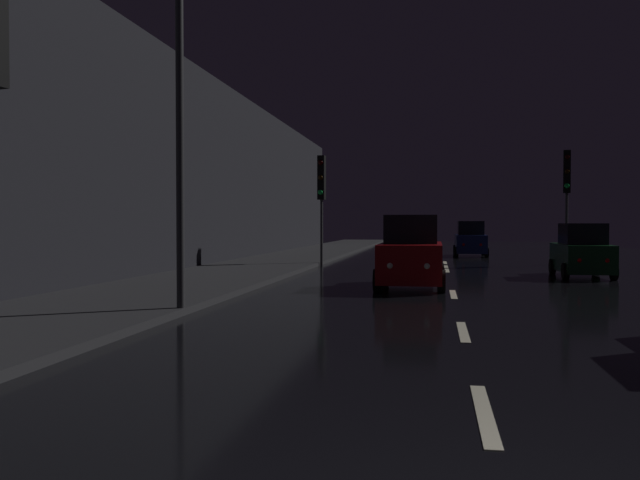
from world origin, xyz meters
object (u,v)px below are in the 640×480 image
(traffic_light_far_right, at_px, (567,181))
(car_distant_taillights, at_px, (470,240))
(car_approaching_headlights, at_px, (411,254))
(car_parked_right_far, at_px, (582,252))
(streetlamp_overhead, at_px, (200,56))
(traffic_light_far_left, at_px, (321,186))

(traffic_light_far_right, height_order, car_distant_taillights, traffic_light_far_right)
(car_approaching_headlights, relative_size, car_parked_right_far, 1.13)
(traffic_light_far_right, bearing_deg, streetlamp_overhead, -20.58)
(car_distant_taillights, bearing_deg, car_approaching_headlights, 172.16)
(car_parked_right_far, bearing_deg, traffic_light_far_right, -6.39)
(traffic_light_far_right, xyz_separation_m, streetlamp_overhead, (-10.38, -18.67, 1.43))
(car_distant_taillights, bearing_deg, traffic_light_far_right, -152.36)
(car_approaching_headlights, distance_m, car_parked_right_far, 7.42)
(car_parked_right_far, bearing_deg, car_approaching_headlights, 130.28)
(streetlamp_overhead, height_order, car_distant_taillights, streetlamp_overhead)
(car_approaching_headlights, relative_size, car_distant_taillights, 1.06)
(traffic_light_far_right, relative_size, traffic_light_far_left, 1.07)
(traffic_light_far_right, height_order, car_approaching_headlights, traffic_light_far_right)
(streetlamp_overhead, bearing_deg, car_distant_taillights, 75.79)
(car_approaching_headlights, height_order, car_distant_taillights, car_approaching_headlights)
(traffic_light_far_left, xyz_separation_m, car_approaching_headlights, (4.16, -9.23, -2.50))
(streetlamp_overhead, bearing_deg, car_approaching_headlights, 59.84)
(traffic_light_far_left, relative_size, streetlamp_overhead, 0.61)
(traffic_light_far_right, xyz_separation_m, car_parked_right_far, (-0.80, -7.11, -2.87))
(traffic_light_far_left, relative_size, car_parked_right_far, 1.30)
(traffic_light_far_left, distance_m, car_approaching_headlights, 10.43)
(traffic_light_far_left, distance_m, car_distant_taillights, 12.33)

